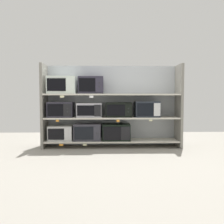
% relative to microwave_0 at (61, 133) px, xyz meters
% --- Properties ---
extents(ground, '(6.63, 6.00, 0.02)m').
position_rel_microwave_0_xyz_m(ground, '(1.02, -1.00, -0.29)').
color(ground, gray).
extents(back_panel, '(2.83, 0.04, 1.64)m').
position_rel_microwave_0_xyz_m(back_panel, '(1.02, 0.24, 0.54)').
color(back_panel, '#9EA3A8').
rests_on(back_panel, ground).
extents(upright_left, '(0.05, 0.44, 1.64)m').
position_rel_microwave_0_xyz_m(upright_left, '(-0.33, 0.00, 0.54)').
color(upright_left, gray).
rests_on(upright_left, ground).
extents(upright_right, '(0.05, 0.44, 1.64)m').
position_rel_microwave_0_xyz_m(upright_right, '(2.36, 0.00, 0.54)').
color(upright_right, gray).
rests_on(upright_right, ground).
extents(shelf_0, '(2.63, 0.44, 0.03)m').
position_rel_microwave_0_xyz_m(shelf_0, '(1.02, 0.00, -0.16)').
color(shelf_0, beige).
rests_on(shelf_0, ground).
extents(microwave_0, '(0.47, 0.34, 0.29)m').
position_rel_microwave_0_xyz_m(microwave_0, '(0.00, 0.00, 0.00)').
color(microwave_0, '#B7B8B6').
rests_on(microwave_0, shelf_0).
extents(microwave_1, '(0.53, 0.40, 0.33)m').
position_rel_microwave_0_xyz_m(microwave_1, '(0.53, -0.00, 0.02)').
color(microwave_1, '#313039').
rests_on(microwave_1, shelf_0).
extents(microwave_2, '(0.54, 0.41, 0.32)m').
position_rel_microwave_0_xyz_m(microwave_2, '(1.10, -0.00, 0.02)').
color(microwave_2, black).
rests_on(microwave_2, shelf_0).
extents(price_tag_0, '(0.08, 0.00, 0.04)m').
position_rel_microwave_0_xyz_m(price_tag_0, '(0.04, -0.22, -0.20)').
color(price_tag_0, orange).
extents(price_tag_1, '(0.08, 0.00, 0.03)m').
position_rel_microwave_0_xyz_m(price_tag_1, '(0.49, -0.22, -0.20)').
color(price_tag_1, beige).
extents(shelf_1, '(2.63, 0.44, 0.03)m').
position_rel_microwave_0_xyz_m(shelf_1, '(1.02, 0.00, 0.30)').
color(shelf_1, beige).
extents(microwave_3, '(0.48, 0.39, 0.30)m').
position_rel_microwave_0_xyz_m(microwave_3, '(0.01, -0.00, 0.47)').
color(microwave_3, '#2D2B37').
rests_on(microwave_3, shelf_1).
extents(microwave_4, '(0.49, 0.35, 0.28)m').
position_rel_microwave_0_xyz_m(microwave_4, '(0.57, 0.00, 0.45)').
color(microwave_4, '#B2B0BA').
rests_on(microwave_4, shelf_1).
extents(microwave_5, '(0.51, 0.35, 0.29)m').
position_rel_microwave_0_xyz_m(microwave_5, '(1.14, -0.00, 0.46)').
color(microwave_5, black).
rests_on(microwave_5, shelf_1).
extents(microwave_6, '(0.48, 0.35, 0.31)m').
position_rel_microwave_0_xyz_m(microwave_6, '(1.72, -0.00, 0.47)').
color(microwave_6, '#262C36').
rests_on(microwave_6, shelf_1).
extents(price_tag_2, '(0.05, 0.00, 0.04)m').
position_rel_microwave_0_xyz_m(price_tag_2, '(-0.02, -0.22, 0.26)').
color(price_tag_2, orange).
extents(price_tag_3, '(0.05, 0.00, 0.04)m').
position_rel_microwave_0_xyz_m(price_tag_3, '(1.13, -0.22, 0.26)').
color(price_tag_3, orange).
extents(price_tag_4, '(0.06, 0.00, 0.03)m').
position_rel_microwave_0_xyz_m(price_tag_4, '(1.75, -0.22, 0.27)').
color(price_tag_4, beige).
extents(shelf_2, '(2.63, 0.44, 0.03)m').
position_rel_microwave_0_xyz_m(shelf_2, '(1.02, 0.00, 0.76)').
color(shelf_2, beige).
extents(microwave_7, '(0.54, 0.40, 0.34)m').
position_rel_microwave_0_xyz_m(microwave_7, '(0.04, 0.00, 0.95)').
color(microwave_7, silver).
rests_on(microwave_7, shelf_2).
extents(microwave_8, '(0.48, 0.38, 0.34)m').
position_rel_microwave_0_xyz_m(microwave_8, '(0.60, -0.00, 0.94)').
color(microwave_8, '#2D2A39').
rests_on(microwave_8, shelf_2).
extents(price_tag_5, '(0.08, 0.00, 0.04)m').
position_rel_microwave_0_xyz_m(price_tag_5, '(0.07, -0.22, 0.72)').
color(price_tag_5, beige).
extents(price_tag_6, '(0.08, 0.00, 0.05)m').
position_rel_microwave_0_xyz_m(price_tag_6, '(0.62, -0.22, 0.72)').
color(price_tag_6, white).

